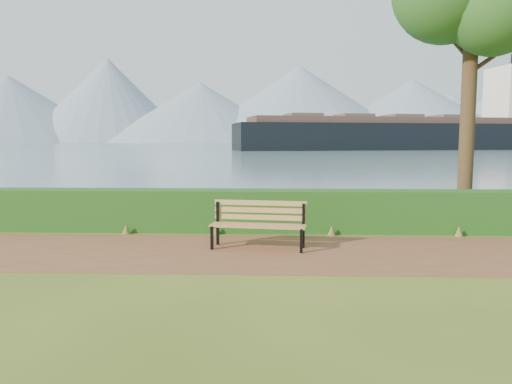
{
  "coord_description": "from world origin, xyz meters",
  "views": [
    {
      "loc": [
        0.29,
        -9.35,
        2.21
      ],
      "look_at": [
        -0.12,
        1.2,
        1.1
      ],
      "focal_mm": 35.0,
      "sensor_mm": 36.0,
      "label": 1
    }
  ],
  "objects": [
    {
      "name": "ground",
      "position": [
        0.0,
        0.0,
        0.0
      ],
      "size": [
        140.0,
        140.0,
        0.0
      ],
      "primitive_type": "plane",
      "color": "#425919",
      "rests_on": "ground"
    },
    {
      "name": "path",
      "position": [
        0.0,
        0.3,
        0.01
      ],
      "size": [
        40.0,
        3.4,
        0.01
      ],
      "primitive_type": "cube",
      "color": "brown",
      "rests_on": "ground"
    },
    {
      "name": "hedge",
      "position": [
        0.0,
        2.6,
        0.5
      ],
      "size": [
        32.0,
        0.85,
        1.0
      ],
      "primitive_type": "cube",
      "color": "#144213",
      "rests_on": "ground"
    },
    {
      "name": "water",
      "position": [
        0.0,
        260.0,
        0.01
      ],
      "size": [
        700.0,
        510.0,
        0.0
      ],
      "primitive_type": "cube",
      "color": "#45626F",
      "rests_on": "ground"
    },
    {
      "name": "mountains",
      "position": [
        -9.17,
        406.05,
        27.7
      ],
      "size": [
        585.0,
        190.0,
        70.0
      ],
      "color": "slate",
      "rests_on": "ground"
    },
    {
      "name": "bench",
      "position": [
        -0.04,
        0.68,
        0.56
      ],
      "size": [
        1.98,
        0.82,
        0.97
      ],
      "rotation": [
        0.0,
        0.0,
        -0.14
      ],
      "color": "black",
      "rests_on": "ground"
    },
    {
      "name": "cargo_ship",
      "position": [
        32.95,
        101.95,
        3.53
      ],
      "size": [
        78.68,
        30.02,
        23.67
      ],
      "rotation": [
        0.0,
        0.0,
        0.23
      ],
      "color": "black",
      "rests_on": "ground"
    }
  ]
}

